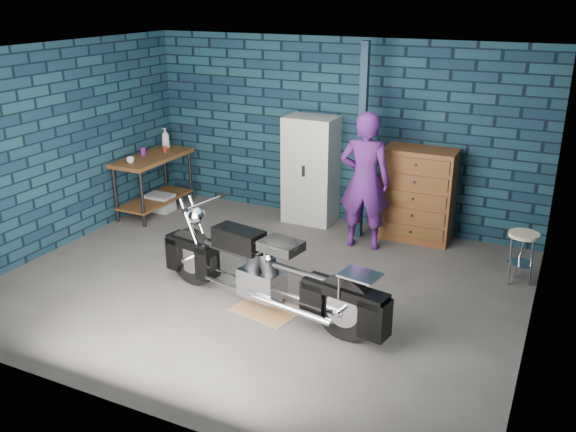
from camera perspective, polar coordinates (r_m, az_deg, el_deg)
name	(u,v)px	position (r m, az deg, el deg)	size (l,w,h in m)	color
ground	(260,284)	(7.35, -2.66, -6.40)	(6.00, 6.00, 0.00)	#54514F
room_walls	(279,119)	(7.19, -0.81, 9.11)	(6.02, 5.01, 2.71)	#0E2131
support_post	(362,144)	(8.36, 6.91, 6.72)	(0.10, 0.10, 2.70)	#122A39
workbench	(154,184)	(9.76, -12.39, 2.94)	(0.60, 1.40, 0.91)	brown
drip_mat	(267,309)	(6.80, -1.99, -8.73)	(0.70, 0.53, 0.01)	#966641
motorcycle	(266,265)	(6.55, -2.05, -4.60)	(2.47, 0.67, 1.09)	black
person	(365,181)	(8.14, 7.19, 3.26)	(0.68, 0.45, 1.87)	#511D6F
storage_bin	(160,202)	(9.90, -11.90, 1.26)	(0.42, 0.30, 0.26)	#919499
locker	(311,170)	(9.06, 2.13, 4.32)	(0.74, 0.53, 1.60)	beige
tool_chest	(418,195)	(8.62, 12.06, 1.97)	(0.97, 0.54, 1.30)	brown
shop_stool	(521,258)	(7.76, 20.94, -3.70)	(0.35, 0.35, 0.64)	beige
cup_a	(130,160)	(9.30, -14.54, 5.09)	(0.11, 0.11, 0.09)	beige
mug_purple	(143,151)	(9.69, -13.41, 5.91)	(0.09, 0.09, 0.12)	#571A69
mug_red	(165,149)	(9.79, -11.44, 6.13)	(0.07, 0.07, 0.10)	maroon
bottle	(165,138)	(10.03, -11.39, 7.17)	(0.13, 0.13, 0.33)	#919499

